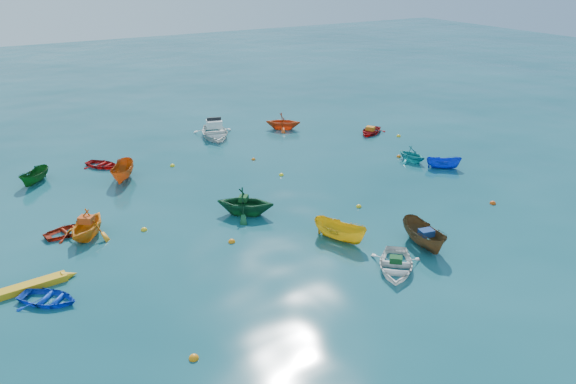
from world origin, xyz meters
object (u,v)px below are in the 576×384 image
dinghy_white_near (395,270)px  motorboat_white (215,137)px  kayak_yellow (30,289)px  dinghy_blue_sw (49,302)px

dinghy_white_near → motorboat_white: size_ratio=0.75×
kayak_yellow → motorboat_white: (16.06, 16.81, 0.00)m
dinghy_white_near → motorboat_white: (0.84, 23.60, 0.00)m
dinghy_white_near → dinghy_blue_sw: bearing=-159.8°
dinghy_blue_sw → dinghy_white_near: (14.65, -5.34, 0.00)m
dinghy_white_near → kayak_yellow: 16.68m
dinghy_white_near → kayak_yellow: dinghy_white_near is taller
dinghy_white_near → kayak_yellow: size_ratio=0.86×
kayak_yellow → motorboat_white: bearing=-49.4°
dinghy_blue_sw → dinghy_white_near: size_ratio=0.78×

